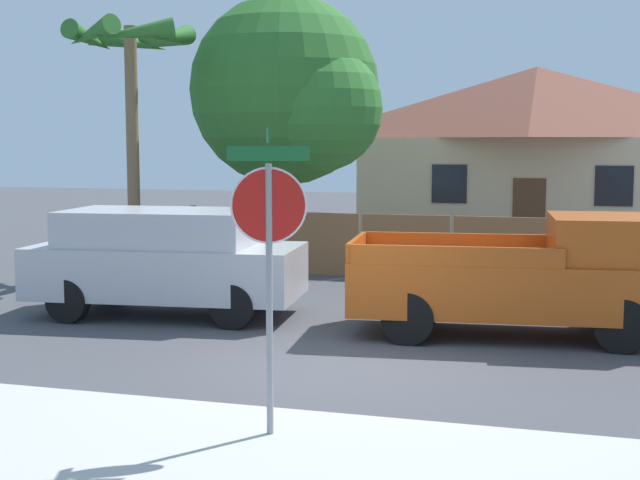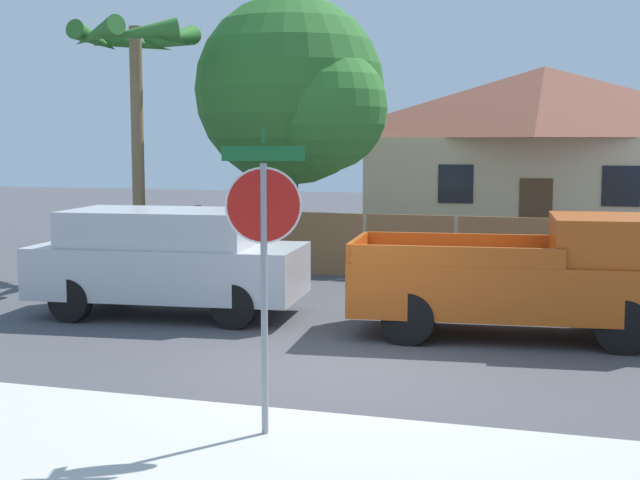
% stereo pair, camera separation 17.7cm
% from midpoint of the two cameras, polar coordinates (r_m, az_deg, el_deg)
% --- Properties ---
extents(ground_plane, '(80.00, 80.00, 0.00)m').
position_cam_midpoint_polar(ground_plane, '(12.09, 1.15, -8.14)').
color(ground_plane, '#47474C').
extents(sidewalk_strip, '(36.00, 3.20, 0.01)m').
position_cam_midpoint_polar(sidewalk_strip, '(8.82, -5.10, -13.71)').
color(sidewalk_strip, beige).
rests_on(sidewalk_strip, ground).
extents(wooden_fence, '(14.39, 0.12, 1.52)m').
position_cam_midpoint_polar(wooden_fence, '(19.46, 11.15, -0.61)').
color(wooden_fence, brown).
rests_on(wooden_fence, ground).
extents(house, '(10.74, 6.12, 5.29)m').
position_cam_midpoint_polar(house, '(28.31, 13.44, 5.60)').
color(house, beige).
rests_on(house, ground).
extents(oak_tree, '(4.86, 4.63, 6.58)m').
position_cam_midpoint_polar(oak_tree, '(21.85, -2.06, 9.30)').
color(oak_tree, brown).
rests_on(oak_tree, ground).
extents(palm_tree, '(2.78, 2.99, 5.65)m').
position_cam_midpoint_polar(palm_tree, '(20.60, -12.27, 11.30)').
color(palm_tree, brown).
rests_on(palm_tree, ground).
extents(red_suv, '(4.79, 2.48, 1.85)m').
position_cam_midpoint_polar(red_suv, '(15.68, -10.19, -1.18)').
color(red_suv, '#B7B7BC').
rests_on(red_suv, ground).
extents(orange_pickup, '(5.12, 2.51, 1.90)m').
position_cam_midpoint_polar(orange_pickup, '(14.13, 12.75, -2.37)').
color(orange_pickup, '#B74C14').
rests_on(orange_pickup, ground).
extents(stop_sign, '(0.79, 0.71, 3.16)m').
position_cam_midpoint_polar(stop_sign, '(9.03, -3.85, 0.66)').
color(stop_sign, gray).
rests_on(stop_sign, ground).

